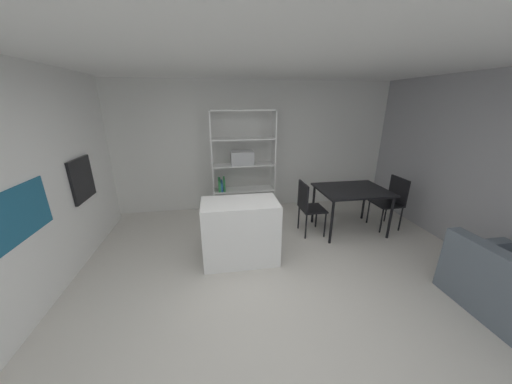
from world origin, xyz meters
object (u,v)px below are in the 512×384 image
kitchen_island (240,231)px  open_bookshelf (242,164)px  built_in_oven (82,179)px  dining_chair_island_side (308,204)px  dining_table (352,193)px  dining_chair_window_side (392,198)px

kitchen_island → open_bookshelf: bearing=82.7°
built_in_oven → dining_chair_island_side: bearing=-0.3°
kitchen_island → dining_table: 2.13m
built_in_oven → dining_chair_island_side: built_in_oven is taller
built_in_oven → dining_table: 4.28m
kitchen_island → dining_chair_window_side: size_ratio=1.13×
kitchen_island → dining_table: (2.03, 0.61, 0.25)m
dining_chair_island_side → kitchen_island: bearing=116.1°
kitchen_island → dining_chair_island_side: dining_chair_island_side is taller
dining_chair_window_side → built_in_oven: bearing=-91.6°
dining_chair_island_side → dining_table: bearing=-90.4°
kitchen_island → dining_table: bearing=16.8°
dining_chair_window_side → open_bookshelf: bearing=-112.8°
dining_chair_island_side → dining_chair_window_side: bearing=-90.4°
built_in_oven → dining_chair_window_side: (5.06, -0.02, -0.60)m
dining_table → dining_chair_window_side: size_ratio=1.24×
built_in_oven → kitchen_island: 2.42m
built_in_oven → dining_chair_window_side: built_in_oven is taller
open_bookshelf → dining_chair_window_side: size_ratio=2.21×
built_in_oven → dining_table: built_in_oven is taller
built_in_oven → dining_chair_island_side: (3.45, -0.02, -0.60)m
open_bookshelf → dining_chair_island_side: 1.53m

